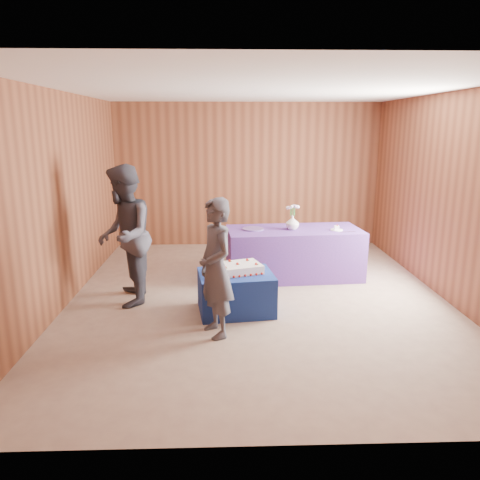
{
  "coord_description": "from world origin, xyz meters",
  "views": [
    {
      "loc": [
        -0.45,
        -5.94,
        2.26
      ],
      "look_at": [
        -0.24,
        0.1,
        0.79
      ],
      "focal_mm": 35.0,
      "sensor_mm": 36.0,
      "label": 1
    }
  ],
  "objects_px": {
    "guest_left": "(216,268)",
    "cake_table": "(236,292)",
    "serving_table": "(294,253)",
    "guest_right": "(124,236)",
    "sheet_cake": "(237,268)",
    "vase": "(292,223)"
  },
  "relations": [
    {
      "from": "serving_table",
      "to": "vase",
      "type": "relative_size",
      "value": 9.48
    },
    {
      "from": "sheet_cake",
      "to": "vase",
      "type": "bearing_deg",
      "value": 38.12
    },
    {
      "from": "guest_left",
      "to": "guest_right",
      "type": "xyz_separation_m",
      "value": [
        -1.18,
        1.0,
        0.13
      ]
    },
    {
      "from": "serving_table",
      "to": "guest_right",
      "type": "distance_m",
      "value": 2.6
    },
    {
      "from": "sheet_cake",
      "to": "guest_left",
      "type": "bearing_deg",
      "value": -128.15
    },
    {
      "from": "serving_table",
      "to": "guest_left",
      "type": "distance_m",
      "value": 2.36
    },
    {
      "from": "serving_table",
      "to": "sheet_cake",
      "type": "relative_size",
      "value": 2.84
    },
    {
      "from": "sheet_cake",
      "to": "vase",
      "type": "distance_m",
      "value": 1.6
    },
    {
      "from": "cake_table",
      "to": "guest_left",
      "type": "relative_size",
      "value": 0.59
    },
    {
      "from": "guest_left",
      "to": "vase",
      "type": "bearing_deg",
      "value": 127.24
    },
    {
      "from": "vase",
      "to": "guest_right",
      "type": "distance_m",
      "value": 2.5
    },
    {
      "from": "sheet_cake",
      "to": "guest_left",
      "type": "xyz_separation_m",
      "value": [
        -0.25,
        -0.68,
        0.21
      ]
    },
    {
      "from": "cake_table",
      "to": "vase",
      "type": "bearing_deg",
      "value": 49.18
    },
    {
      "from": "serving_table",
      "to": "cake_table",
      "type": "bearing_deg",
      "value": -128.14
    },
    {
      "from": "serving_table",
      "to": "guest_left",
      "type": "height_order",
      "value": "guest_left"
    },
    {
      "from": "cake_table",
      "to": "guest_left",
      "type": "bearing_deg",
      "value": -117.34
    },
    {
      "from": "cake_table",
      "to": "guest_left",
      "type": "xyz_separation_m",
      "value": [
        -0.23,
        -0.65,
        0.52
      ]
    },
    {
      "from": "vase",
      "to": "guest_left",
      "type": "bearing_deg",
      "value": -119.26
    },
    {
      "from": "sheet_cake",
      "to": "vase",
      "type": "xyz_separation_m",
      "value": [
        0.87,
        1.31,
        0.3
      ]
    },
    {
      "from": "vase",
      "to": "guest_left",
      "type": "height_order",
      "value": "guest_left"
    },
    {
      "from": "guest_left",
      "to": "cake_table",
      "type": "bearing_deg",
      "value": 136.68
    },
    {
      "from": "sheet_cake",
      "to": "guest_right",
      "type": "height_order",
      "value": "guest_right"
    }
  ]
}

